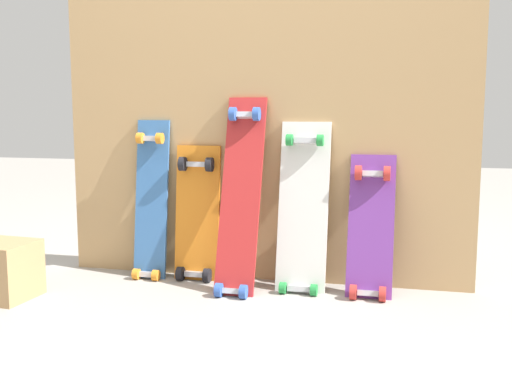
# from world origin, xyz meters

# --- Properties ---
(ground_plane) EXTENTS (12.00, 12.00, 0.00)m
(ground_plane) POSITION_xyz_m (0.00, 0.00, 0.00)
(ground_plane) COLOR #9E9991
(plywood_wall_panel) EXTENTS (1.94, 0.04, 1.53)m
(plywood_wall_panel) POSITION_xyz_m (0.00, 0.07, 0.76)
(plywood_wall_panel) COLOR tan
(plywood_wall_panel) RESTS_ON ground
(skateboard_blue) EXTENTS (0.16, 0.17, 0.83)m
(skateboard_blue) POSITION_xyz_m (-0.53, -0.02, 0.34)
(skateboard_blue) COLOR #386BAD
(skateboard_blue) RESTS_ON ground
(skateboard_orange) EXTENTS (0.22, 0.15, 0.70)m
(skateboard_orange) POSITION_xyz_m (-0.31, -0.00, 0.29)
(skateboard_orange) COLOR orange
(skateboard_orange) RESTS_ON ground
(skateboard_red) EXTENTS (0.18, 0.35, 0.93)m
(skateboard_red) POSITION_xyz_m (-0.06, -0.11, 0.40)
(skateboard_red) COLOR #B22626
(skateboard_red) RESTS_ON ground
(skateboard_white) EXTENTS (0.22, 0.23, 0.83)m
(skateboard_white) POSITION_xyz_m (0.21, -0.05, 0.34)
(skateboard_white) COLOR silver
(skateboard_white) RESTS_ON ground
(skateboard_purple) EXTENTS (0.20, 0.25, 0.68)m
(skateboard_purple) POSITION_xyz_m (0.51, -0.06, 0.27)
(skateboard_purple) COLOR #6B338C
(skateboard_purple) RESTS_ON ground
(wooden_crate) EXTENTS (0.26, 0.26, 0.25)m
(wooden_crate) POSITION_xyz_m (-1.02, -0.50, 0.12)
(wooden_crate) COLOR tan
(wooden_crate) RESTS_ON ground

